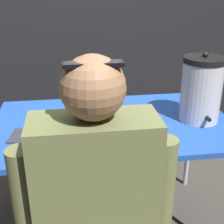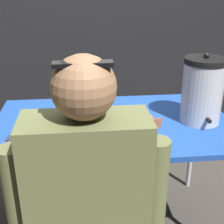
{
  "view_description": "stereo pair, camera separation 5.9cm",
  "coord_description": "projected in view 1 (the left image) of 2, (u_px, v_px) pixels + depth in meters",
  "views": [
    {
      "loc": [
        -0.23,
        -1.54,
        1.46
      ],
      "look_at": [
        -0.01,
        0.0,
        0.79
      ],
      "focal_mm": 50.0,
      "sensor_mm": 36.0,
      "label": 1
    },
    {
      "loc": [
        -0.17,
        -1.54,
        1.46
      ],
      "look_at": [
        -0.01,
        0.0,
        0.79
      ],
      "focal_mm": 50.0,
      "sensor_mm": 36.0,
      "label": 2
    }
  ],
  "objects": [
    {
      "name": "coffee_urn",
      "position": [
        201.0,
        89.0,
        1.68
      ],
      "size": [
        0.22,
        0.25,
        0.38
      ],
      "color": "#B7B7BC",
      "rests_on": "folding_table"
    },
    {
      "name": "donut_box",
      "position": [
        107.0,
        121.0,
        1.67
      ],
      "size": [
        0.55,
        0.37,
        0.05
      ],
      "rotation": [
        0.0,
        0.0,
        0.23
      ],
      "color": "brown",
      "rests_on": "folding_table"
    },
    {
      "name": "ground_plane",
      "position": [
        113.0,
        224.0,
        2.01
      ],
      "size": [
        12.0,
        12.0,
        0.0
      ],
      "primitive_type": "plane",
      "color": "#3D3833"
    },
    {
      "name": "cell_phone",
      "position": [
        18.0,
        136.0,
        1.55
      ],
      "size": [
        0.1,
        0.16,
        0.01
      ],
      "rotation": [
        0.0,
        0.0,
        -0.16
      ],
      "color": "#2D334C",
      "rests_on": "folding_table"
    },
    {
      "name": "folding_table",
      "position": [
        114.0,
        130.0,
        1.73
      ],
      "size": [
        1.31,
        0.79,
        0.73
      ],
      "color": "#1E479E",
      "rests_on": "ground"
    }
  ]
}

